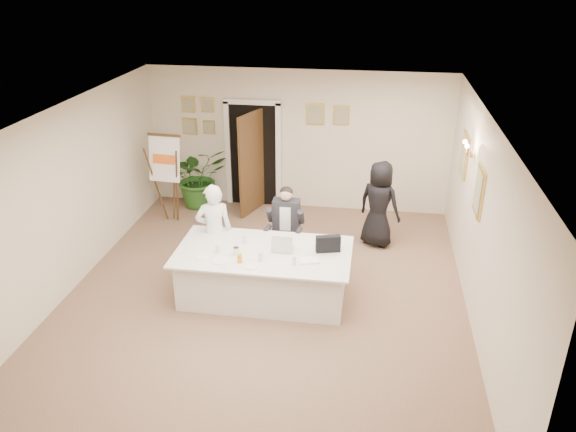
% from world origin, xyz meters
% --- Properties ---
extents(floor, '(7.00, 7.00, 0.00)m').
position_xyz_m(floor, '(0.00, 0.00, 0.00)').
color(floor, brown).
rests_on(floor, ground).
extents(ceiling, '(6.00, 7.00, 0.02)m').
position_xyz_m(ceiling, '(0.00, 0.00, 2.80)').
color(ceiling, white).
rests_on(ceiling, wall_back).
extents(wall_back, '(6.00, 0.10, 2.80)m').
position_xyz_m(wall_back, '(0.00, 3.50, 1.40)').
color(wall_back, beige).
rests_on(wall_back, floor).
extents(wall_front, '(6.00, 0.10, 2.80)m').
position_xyz_m(wall_front, '(0.00, -3.50, 1.40)').
color(wall_front, beige).
rests_on(wall_front, floor).
extents(wall_left, '(0.10, 7.00, 2.80)m').
position_xyz_m(wall_left, '(-3.00, 0.00, 1.40)').
color(wall_left, beige).
rests_on(wall_left, floor).
extents(wall_right, '(0.10, 7.00, 2.80)m').
position_xyz_m(wall_right, '(3.00, 0.00, 1.40)').
color(wall_right, beige).
rests_on(wall_right, floor).
extents(doorway, '(1.14, 0.86, 2.20)m').
position_xyz_m(doorway, '(-0.88, 3.32, 1.04)').
color(doorway, black).
rests_on(doorway, floor).
extents(pictures_back_wall, '(3.40, 0.06, 0.80)m').
position_xyz_m(pictures_back_wall, '(-0.80, 3.47, 1.85)').
color(pictures_back_wall, gold).
rests_on(pictures_back_wall, wall_back).
extents(pictures_right_wall, '(0.06, 2.20, 0.80)m').
position_xyz_m(pictures_right_wall, '(2.97, 1.20, 1.75)').
color(pictures_right_wall, gold).
rests_on(pictures_right_wall, wall_right).
extents(wall_sconce, '(0.20, 0.30, 0.24)m').
position_xyz_m(wall_sconce, '(2.90, 1.20, 2.10)').
color(wall_sconce, '#C17D3E').
rests_on(wall_sconce, wall_right).
extents(conference_table, '(2.58, 1.38, 0.78)m').
position_xyz_m(conference_table, '(-0.01, -0.01, 0.39)').
color(conference_table, silver).
rests_on(conference_table, floor).
extents(seated_man, '(0.62, 0.66, 1.38)m').
position_xyz_m(seated_man, '(0.15, 1.06, 0.69)').
color(seated_man, black).
rests_on(seated_man, floor).
extents(flip_chart, '(0.61, 0.40, 1.73)m').
position_xyz_m(flip_chart, '(-2.32, 2.36, 0.80)').
color(flip_chart, '#372011').
rests_on(flip_chart, floor).
extents(standing_man, '(0.67, 0.55, 1.57)m').
position_xyz_m(standing_man, '(-0.90, 0.50, 0.79)').
color(standing_man, silver).
rests_on(standing_man, floor).
extents(standing_woman, '(0.90, 0.78, 1.56)m').
position_xyz_m(standing_woman, '(1.66, 2.00, 0.78)').
color(standing_woman, black).
rests_on(standing_woman, floor).
extents(potted_palm, '(1.48, 1.43, 1.25)m').
position_xyz_m(potted_palm, '(-2.00, 3.20, 0.63)').
color(potted_palm, '#23521B').
rests_on(potted_palm, floor).
extents(laptop, '(0.31, 0.34, 0.28)m').
position_xyz_m(laptop, '(0.26, 0.09, 0.91)').
color(laptop, '#B7BABC').
rests_on(laptop, conference_table).
extents(laptop_bag, '(0.37, 0.19, 0.25)m').
position_xyz_m(laptop_bag, '(0.93, 0.13, 0.90)').
color(laptop_bag, black).
rests_on(laptop_bag, conference_table).
extents(paper_stack, '(0.31, 0.26, 0.03)m').
position_xyz_m(paper_stack, '(0.69, -0.21, 0.79)').
color(paper_stack, white).
rests_on(paper_stack, conference_table).
extents(plate_left, '(0.23, 0.23, 0.01)m').
position_xyz_m(plate_left, '(-0.85, -0.32, 0.78)').
color(plate_left, white).
rests_on(plate_left, conference_table).
extents(plate_mid, '(0.30, 0.30, 0.01)m').
position_xyz_m(plate_mid, '(-0.55, -0.40, 0.78)').
color(plate_mid, white).
rests_on(plate_mid, conference_table).
extents(plate_near, '(0.20, 0.20, 0.01)m').
position_xyz_m(plate_near, '(-0.10, -0.48, 0.78)').
color(plate_near, white).
rests_on(plate_near, conference_table).
extents(glass_a, '(0.08, 0.08, 0.14)m').
position_xyz_m(glass_a, '(-0.66, -0.15, 0.84)').
color(glass_a, silver).
rests_on(glass_a, conference_table).
extents(glass_b, '(0.08, 0.08, 0.14)m').
position_xyz_m(glass_b, '(0.01, -0.30, 0.84)').
color(glass_b, silver).
rests_on(glass_b, conference_table).
extents(glass_c, '(0.07, 0.07, 0.14)m').
position_xyz_m(glass_c, '(0.49, -0.35, 0.84)').
color(glass_c, silver).
rests_on(glass_c, conference_table).
extents(glass_d, '(0.07, 0.07, 0.14)m').
position_xyz_m(glass_d, '(-0.34, 0.20, 0.84)').
color(glass_d, silver).
rests_on(glass_d, conference_table).
extents(oj_glass, '(0.07, 0.07, 0.13)m').
position_xyz_m(oj_glass, '(-0.28, -0.39, 0.84)').
color(oj_glass, orange).
rests_on(oj_glass, conference_table).
extents(steel_jug, '(0.10, 0.10, 0.11)m').
position_xyz_m(steel_jug, '(-0.38, -0.16, 0.83)').
color(steel_jug, silver).
rests_on(steel_jug, conference_table).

